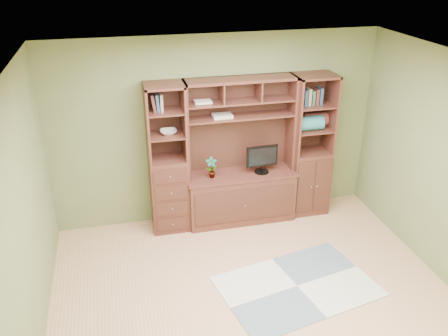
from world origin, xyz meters
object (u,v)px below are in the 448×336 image
object	(u,v)px
right_tower	(310,146)
monitor	(262,154)
center_hutch	(241,154)
left_tower	(168,160)

from	to	relation	value
right_tower	monitor	bearing A→B (deg)	-174.18
center_hutch	right_tower	size ratio (longest dim) A/B	1.00
right_tower	monitor	xyz separation A→B (m)	(-0.74, -0.07, -0.02)
left_tower	monitor	size ratio (longest dim) A/B	3.75
center_hutch	monitor	world-z (taller)	center_hutch
left_tower	center_hutch	bearing A→B (deg)	-2.29
center_hutch	left_tower	size ratio (longest dim) A/B	1.00
monitor	left_tower	bearing A→B (deg)	173.39
monitor	center_hutch	bearing A→B (deg)	169.82
center_hutch	right_tower	xyz separation A→B (m)	(1.02, 0.04, 0.00)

